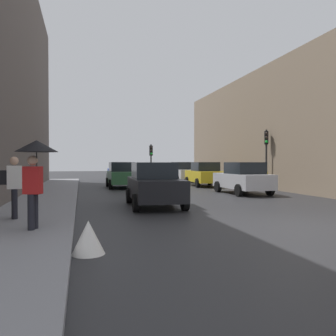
% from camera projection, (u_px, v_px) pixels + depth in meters
% --- Properties ---
extents(ground_plane, '(120.00, 120.00, 0.00)m').
position_uv_depth(ground_plane, '(295.00, 226.00, 9.69)').
color(ground_plane, '#28282B').
extents(sidewalk_kerb, '(2.64, 40.00, 0.16)m').
position_uv_depth(sidewalk_kerb, '(42.00, 205.00, 13.72)').
color(sidewalk_kerb, gray).
rests_on(sidewalk_kerb, ground).
extents(traffic_light_mid_street, '(0.35, 0.45, 3.84)m').
position_uv_depth(traffic_light_mid_street, '(266.00, 148.00, 22.07)').
color(traffic_light_mid_street, '#2D2D2D').
rests_on(traffic_light_mid_street, ground).
extents(traffic_light_far_median, '(0.24, 0.43, 3.24)m').
position_uv_depth(traffic_light_far_median, '(151.00, 156.00, 29.04)').
color(traffic_light_far_median, '#2D2D2D').
rests_on(traffic_light_far_median, ground).
extents(car_dark_suv, '(2.17, 4.28, 1.76)m').
position_uv_depth(car_dark_suv, '(154.00, 184.00, 13.87)').
color(car_dark_suv, black).
rests_on(car_dark_suv, ground).
extents(car_silver_hatchback, '(2.07, 4.23, 1.76)m').
position_uv_depth(car_silver_hatchback, '(243.00, 178.00, 19.28)').
color(car_silver_hatchback, '#BCBCC1').
rests_on(car_silver_hatchback, ground).
extents(car_white_compact, '(2.25, 4.32, 1.76)m').
position_uv_depth(car_white_compact, '(182.00, 172.00, 30.99)').
color(car_white_compact, silver).
rests_on(car_white_compact, ground).
extents(car_green_estate, '(2.03, 4.21, 1.76)m').
position_uv_depth(car_green_estate, '(122.00, 175.00, 24.00)').
color(car_green_estate, '#2D6038').
rests_on(car_green_estate, ground).
extents(car_blue_van, '(2.10, 4.24, 1.76)m').
position_uv_depth(car_blue_van, '(118.00, 171.00, 33.70)').
color(car_blue_van, navy).
rests_on(car_blue_van, ground).
extents(car_yellow_taxi, '(2.15, 4.27, 1.76)m').
position_uv_depth(car_yellow_taxi, '(204.00, 174.00, 25.43)').
color(car_yellow_taxi, yellow).
rests_on(car_yellow_taxi, ground).
extents(pedestrian_with_umbrella, '(1.00, 1.00, 2.14)m').
position_uv_depth(pedestrian_with_umbrella, '(35.00, 159.00, 8.30)').
color(pedestrian_with_umbrella, black).
rests_on(pedestrian_with_umbrella, sidewalk_kerb).
extents(pedestrian_with_black_backpack, '(0.64, 0.39, 1.77)m').
position_uv_depth(pedestrian_with_black_backpack, '(13.00, 184.00, 9.88)').
color(pedestrian_with_black_backpack, black).
rests_on(pedestrian_with_black_backpack, sidewalk_kerb).
extents(warning_sign_triangle, '(0.64, 0.64, 0.65)m').
position_uv_depth(warning_sign_triangle, '(88.00, 237.00, 6.67)').
color(warning_sign_triangle, silver).
rests_on(warning_sign_triangle, ground).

